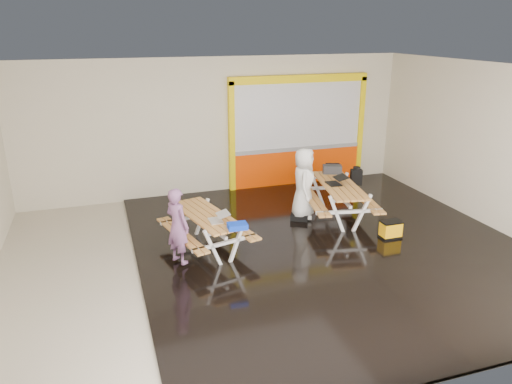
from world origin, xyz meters
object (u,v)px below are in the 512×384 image
object	(u,v)px
picnic_table_left	(207,223)
dark_case	(300,217)
fluke_bag	(391,230)
person_right	(304,183)
picnic_table_right	(339,193)
backpack	(356,176)
laptop_left	(218,218)
toolbox	(332,169)
laptop_right	(336,181)
blue_pouch	(237,226)
person_left	(178,226)

from	to	relation	value
picnic_table_left	dark_case	world-z (taller)	picnic_table_left
fluke_bag	person_right	bearing A→B (deg)	129.68
picnic_table_right	backpack	bearing A→B (deg)	38.41
picnic_table_right	laptop_left	distance (m)	3.25
toolbox	dark_case	size ratio (longest dim) A/B	1.27
toolbox	dark_case	world-z (taller)	toolbox
backpack	dark_case	bearing A→B (deg)	-163.76
dark_case	picnic_table_right	bearing A→B (deg)	-8.74
person_right	laptop_left	bearing A→B (deg)	142.59
laptop_right	picnic_table_left	bearing A→B (deg)	-167.16
person_right	backpack	world-z (taller)	person_right
person_right	dark_case	distance (m)	0.77
person_right	picnic_table_right	bearing A→B (deg)	-81.37
blue_pouch	fluke_bag	size ratio (longest dim) A/B	0.80
laptop_left	person_left	bearing A→B (deg)	-173.86
laptop_left	picnic_table_left	bearing A→B (deg)	108.74
person_left	dark_case	bearing A→B (deg)	-97.35
picnic_table_left	picnic_table_right	world-z (taller)	picnic_table_right
blue_pouch	laptop_left	bearing A→B (deg)	116.42
laptop_left	laptop_right	size ratio (longest dim) A/B	0.83
dark_case	person_right	bearing A→B (deg)	33.86
person_left	person_right	bearing A→B (deg)	-96.99
dark_case	person_left	bearing A→B (deg)	-156.20
blue_pouch	fluke_bag	xyz separation A→B (m)	(3.34, 0.19, -0.60)
picnic_table_right	laptop_right	xyz separation A→B (m)	(-0.06, 0.04, 0.26)
laptop_right	fluke_bag	xyz separation A→B (m)	(0.57, -1.40, -0.68)
person_left	backpack	distance (m)	4.95
person_right	dark_case	xyz separation A→B (m)	(-0.10, -0.07, -0.76)
picnic_table_left	backpack	size ratio (longest dim) A/B	4.88
blue_pouch	person_right	bearing A→B (deg)	40.62
person_right	dark_case	size ratio (longest dim) A/B	4.12
person_left	laptop_left	bearing A→B (deg)	-115.01
blue_pouch	dark_case	distance (m)	2.67
person_left	dark_case	size ratio (longest dim) A/B	3.68
laptop_left	fluke_bag	distance (m)	3.64
toolbox	fluke_bag	distance (m)	2.31
picnic_table_right	person_right	size ratio (longest dim) A/B	1.48
picnic_table_right	toolbox	bearing A→B (deg)	74.30
blue_pouch	dark_case	bearing A→B (deg)	40.94
laptop_right	blue_pouch	size ratio (longest dim) A/B	1.31
person_left	person_right	xyz separation A→B (m)	(3.05, 1.37, 0.07)
person_left	person_right	size ratio (longest dim) A/B	0.89
picnic_table_left	person_left	distance (m)	0.83
backpack	fluke_bag	bearing A→B (deg)	-97.70
picnic_table_left	toolbox	bearing A→B (deg)	23.56
dark_case	fluke_bag	bearing A→B (deg)	-46.96
laptop_left	backpack	size ratio (longest dim) A/B	0.84
person_left	picnic_table_left	bearing A→B (deg)	-83.55
laptop_right	blue_pouch	distance (m)	3.19
person_right	laptop_left	distance (m)	2.62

